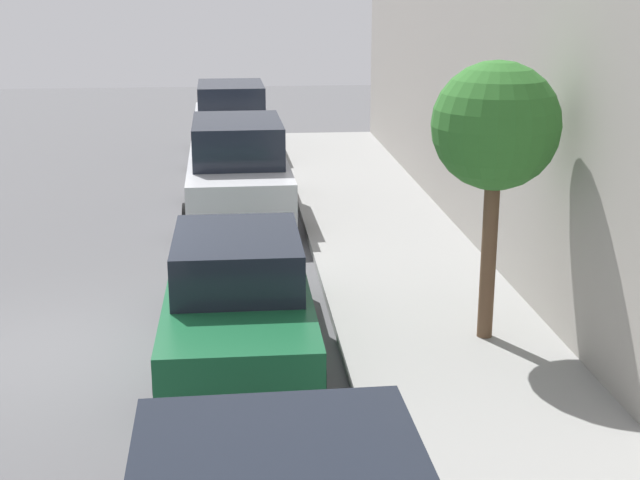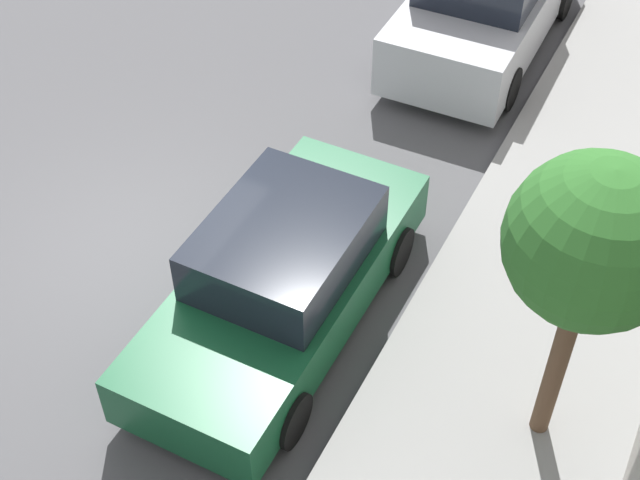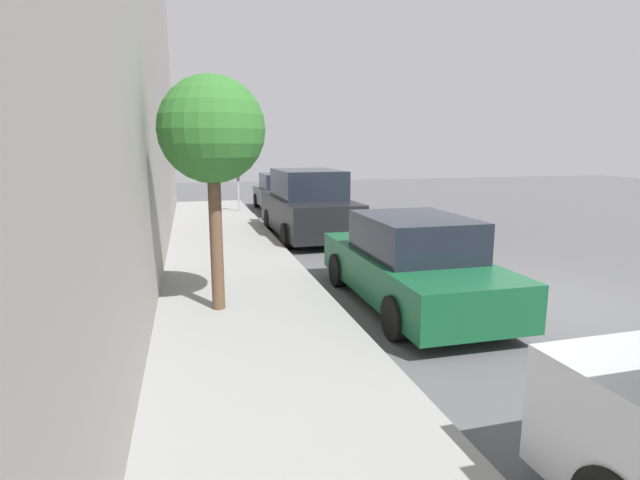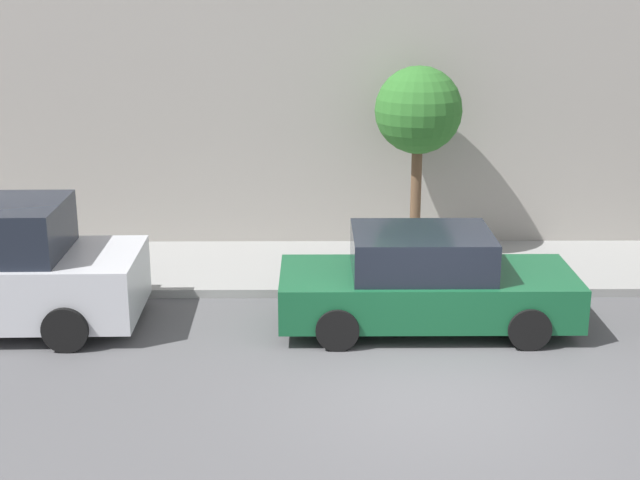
# 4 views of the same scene
# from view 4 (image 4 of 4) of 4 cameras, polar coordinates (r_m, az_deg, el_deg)

# --- Properties ---
(ground_plane) EXTENTS (60.00, 60.00, 0.00)m
(ground_plane) POSITION_cam_4_polar(r_m,az_deg,el_deg) (11.99, 7.12, -9.53)
(ground_plane) COLOR #515154
(sidewalk) EXTENTS (2.86, 32.00, 0.15)m
(sidewalk) POSITION_cam_4_polar(r_m,az_deg,el_deg) (16.50, 4.98, -1.74)
(sidewalk) COLOR gray
(sidewalk) RESTS_ON ground_plane
(parked_sedan_third) EXTENTS (1.92, 4.50, 1.54)m
(parked_sedan_third) POSITION_cam_4_polar(r_m,az_deg,el_deg) (13.75, 6.75, -2.73)
(parked_sedan_third) COLOR #14512D
(parked_sedan_third) RESTS_ON ground_plane
(street_tree) EXTENTS (1.59, 1.59, 3.56)m
(street_tree) POSITION_cam_4_polar(r_m,az_deg,el_deg) (16.35, 6.32, 8.15)
(street_tree) COLOR brown
(street_tree) RESTS_ON sidewalk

